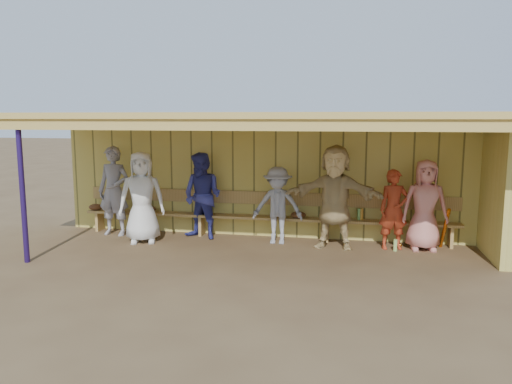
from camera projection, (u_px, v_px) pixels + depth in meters
ground at (252, 252)px, 9.09m from camera, size 90.00×90.00×0.00m
player_a at (114, 191)px, 10.27m from camera, size 0.70×0.48×1.85m
player_b at (142, 197)px, 9.67m from camera, size 1.01×0.83×1.78m
player_c at (203, 196)px, 9.98m from camera, size 1.00×0.88×1.74m
player_e at (278, 205)px, 9.61m from camera, size 0.98×0.59×1.49m
player_f at (335, 197)px, 9.22m from camera, size 1.85×0.77×1.93m
player_g at (394, 210)px, 9.19m from camera, size 0.61×0.47×1.48m
player_h at (425, 205)px, 9.11m from camera, size 0.85×0.59×1.67m
dugout_structure at (280, 156)px, 9.43m from camera, size 8.80×3.20×2.50m
bench at (263, 212)px, 10.09m from camera, size 7.60×0.34×0.93m
dugout_equipment at (220, 213)px, 10.14m from camera, size 7.32×0.62×0.80m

